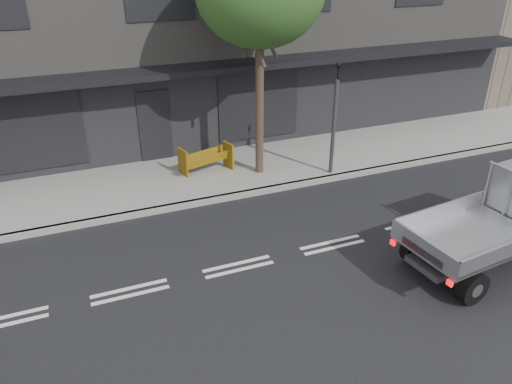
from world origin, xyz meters
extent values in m
plane|color=black|center=(0.00, 0.00, 0.00)|extent=(80.00, 80.00, 0.00)
cube|color=gray|center=(0.00, 4.70, 0.07)|extent=(32.00, 3.20, 0.15)
cube|color=gray|center=(0.00, 3.10, 0.07)|extent=(32.00, 0.20, 0.15)
cube|color=slate|center=(0.00, 11.30, 4.00)|extent=(26.00, 10.00, 8.00)
cylinder|color=#382B21|center=(2.20, 4.20, 2.00)|extent=(0.24, 0.24, 4.00)
cylinder|color=#2D2D30|center=(4.20, 3.35, 1.50)|extent=(0.12, 0.12, 3.00)
imported|color=black|center=(4.20, 3.35, 3.25)|extent=(0.08, 0.10, 0.50)
cylinder|color=black|center=(3.97, -2.83, 0.35)|extent=(0.73, 0.34, 0.71)
cylinder|color=black|center=(3.79, -1.26, 0.35)|extent=(0.73, 0.34, 0.71)
cylinder|color=black|center=(6.75, -0.92, 0.35)|extent=(0.73, 0.34, 0.71)
cube|color=#2D2D30|center=(5.36, -1.88, 0.51)|extent=(4.36, 1.42, 0.13)
cube|color=#B2B2B7|center=(4.57, -1.97, 0.86)|extent=(2.98, 2.12, 0.09)
camera|label=1|loc=(-2.99, -8.64, 6.68)|focal=35.00mm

